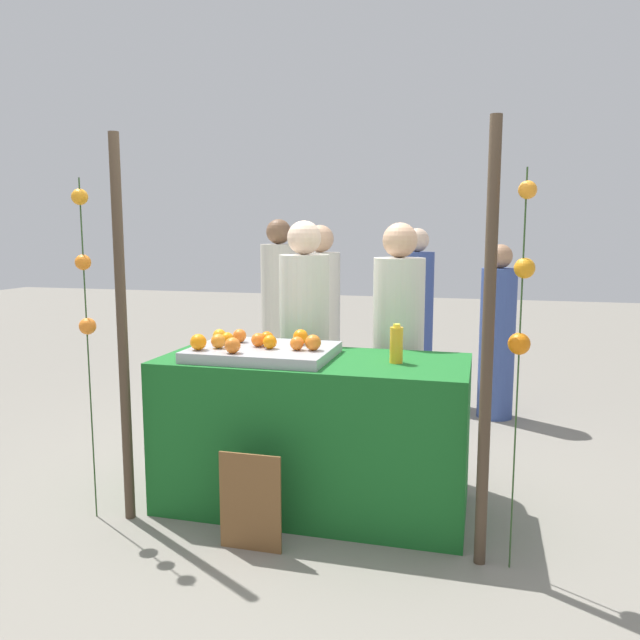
{
  "coord_description": "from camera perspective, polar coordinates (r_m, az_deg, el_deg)",
  "views": [
    {
      "loc": [
        0.93,
        -3.38,
        1.6
      ],
      "look_at": [
        0.0,
        0.15,
        1.08
      ],
      "focal_mm": 35.09,
      "sensor_mm": 36.0,
      "label": 1
    }
  ],
  "objects": [
    {
      "name": "garland_strand_left",
      "position": [
        3.59,
        -20.72,
        4.18
      ],
      "size": [
        0.1,
        0.1,
        1.88
      ],
      "color": "#2D4C23",
      "rests_on": "ground_plane"
    },
    {
      "name": "orange_0",
      "position": [
        3.48,
        -0.64,
        -2.07
      ],
      "size": [
        0.09,
        0.09,
        0.09
      ],
      "primitive_type": "sphere",
      "color": "orange",
      "rests_on": "orange_tray"
    },
    {
      "name": "vendor_right",
      "position": [
        4.13,
        7.12,
        -3.58
      ],
      "size": [
        0.33,
        0.33,
        1.66
      ],
      "color": "beige",
      "rests_on": "ground_plane"
    },
    {
      "name": "orange_11",
      "position": [
        3.61,
        -5.66,
        -1.82
      ],
      "size": [
        0.08,
        0.08,
        0.08
      ],
      "primitive_type": "sphere",
      "color": "orange",
      "rests_on": "orange_tray"
    },
    {
      "name": "orange_tray",
      "position": [
        3.62,
        -5.2,
        -2.92
      ],
      "size": [
        0.8,
        0.6,
        0.06
      ],
      "primitive_type": "cube",
      "color": "#9EA0A5",
      "rests_on": "stall_counter"
    },
    {
      "name": "ground_plane",
      "position": [
        3.86,
        -0.59,
        -16.46
      ],
      "size": [
        24.0,
        24.0,
        0.0
      ],
      "primitive_type": "plane",
      "color": "gray"
    },
    {
      "name": "orange_2",
      "position": [
        3.69,
        -8.45,
        -1.7
      ],
      "size": [
        0.08,
        0.08,
        0.08
      ],
      "primitive_type": "sphere",
      "color": "orange",
      "rests_on": "orange_tray"
    },
    {
      "name": "juice_bottle",
      "position": [
        3.46,
        6.98,
        -2.24
      ],
      "size": [
        0.07,
        0.07,
        0.22
      ],
      "color": "gold",
      "rests_on": "stall_counter"
    },
    {
      "name": "vendor_left",
      "position": [
        4.25,
        -1.42,
        -3.08
      ],
      "size": [
        0.34,
        0.34,
        1.67
      ],
      "color": "beige",
      "rests_on": "ground_plane"
    },
    {
      "name": "stall_counter",
      "position": [
        3.69,
        -0.6,
        -10.22
      ],
      "size": [
        1.75,
        0.77,
        0.88
      ],
      "primitive_type": "cube",
      "color": "#196023",
      "rests_on": "ground_plane"
    },
    {
      "name": "orange_6",
      "position": [
        3.56,
        -11.04,
        -1.98
      ],
      "size": [
        0.09,
        0.09,
        0.09
      ],
      "primitive_type": "sphere",
      "color": "orange",
      "rests_on": "orange_tray"
    },
    {
      "name": "orange_5",
      "position": [
        3.77,
        -7.34,
        -1.42
      ],
      "size": [
        0.08,
        0.08,
        0.08
      ],
      "primitive_type": "sphere",
      "color": "orange",
      "rests_on": "orange_tray"
    },
    {
      "name": "crowd_person_2",
      "position": [
        5.56,
        15.85,
        -1.59
      ],
      "size": [
        0.3,
        0.3,
        1.5
      ],
      "color": "#384C8C",
      "rests_on": "ground_plane"
    },
    {
      "name": "orange_3",
      "position": [
        3.54,
        -4.59,
        -2.0
      ],
      "size": [
        0.08,
        0.08,
        0.08
      ],
      "primitive_type": "sphere",
      "color": "orange",
      "rests_on": "orange_tray"
    },
    {
      "name": "chalkboard_sign",
      "position": [
        3.29,
        -6.32,
        -16.24
      ],
      "size": [
        0.33,
        0.03,
        0.52
      ],
      "color": "brown",
      "rests_on": "ground_plane"
    },
    {
      "name": "orange_10",
      "position": [
        3.49,
        -2.12,
        -2.15
      ],
      "size": [
        0.08,
        0.08,
        0.08
      ],
      "primitive_type": "sphere",
      "color": "orange",
      "rests_on": "orange_tray"
    },
    {
      "name": "orange_9",
      "position": [
        3.44,
        -7.98,
        -2.3
      ],
      "size": [
        0.09,
        0.09,
        0.09
      ],
      "primitive_type": "sphere",
      "color": "orange",
      "rests_on": "orange_tray"
    },
    {
      "name": "orange_8",
      "position": [
        3.66,
        -4.87,
        -1.67
      ],
      "size": [
        0.08,
        0.08,
        0.08
      ],
      "primitive_type": "sphere",
      "color": "orange",
      "rests_on": "orange_tray"
    },
    {
      "name": "crowd_person_1",
      "position": [
        5.21,
        0.01,
        -1.11
      ],
      "size": [
        0.33,
        0.33,
        1.65
      ],
      "color": "beige",
      "rests_on": "ground_plane"
    },
    {
      "name": "canopy_post_right",
      "position": [
        3.01,
        15.02,
        -2.62
      ],
      "size": [
        0.06,
        0.06,
        2.11
      ],
      "primitive_type": "cylinder",
      "color": "#473828",
      "rests_on": "ground_plane"
    },
    {
      "name": "orange_4",
      "position": [
        3.67,
        -1.78,
        -1.55
      ],
      "size": [
        0.09,
        0.09,
        0.09
      ],
      "primitive_type": "sphere",
      "color": "orange",
      "rests_on": "orange_tray"
    },
    {
      "name": "garland_strand_right",
      "position": [
        2.97,
        17.99,
        2.75
      ],
      "size": [
        0.11,
        0.11,
        1.88
      ],
      "color": "#2D4C23",
      "rests_on": "ground_plane"
    },
    {
      "name": "canopy_post_left",
      "position": [
        3.55,
        -17.58,
        -1.12
      ],
      "size": [
        0.06,
        0.06,
        2.11
      ],
      "primitive_type": "cylinder",
      "color": "#473828",
      "rests_on": "ground_plane"
    },
    {
      "name": "orange_7",
      "position": [
        3.6,
        -9.27,
        -1.91
      ],
      "size": [
        0.08,
        0.08,
        0.08
      ],
      "primitive_type": "sphere",
      "color": "orange",
      "rests_on": "orange_tray"
    },
    {
      "name": "crowd_person_0",
      "position": [
        5.97,
        8.7,
        -0.12
      ],
      "size": [
        0.33,
        0.33,
        1.63
      ],
      "color": "#384C8C",
      "rests_on": "ground_plane"
    },
    {
      "name": "orange_1",
      "position": [
        3.79,
        -9.15,
        -1.42
      ],
      "size": [
        0.08,
        0.08,
        0.08
      ],
      "primitive_type": "sphere",
      "color": "orange",
      "rests_on": "orange_tray"
    },
    {
      "name": "crowd_person_3",
      "position": [
        5.93,
        -3.72,
        0.28
      ],
      "size": [
        0.34,
        0.34,
        1.72
      ],
      "color": "beige",
      "rests_on": "ground_plane"
    }
  ]
}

